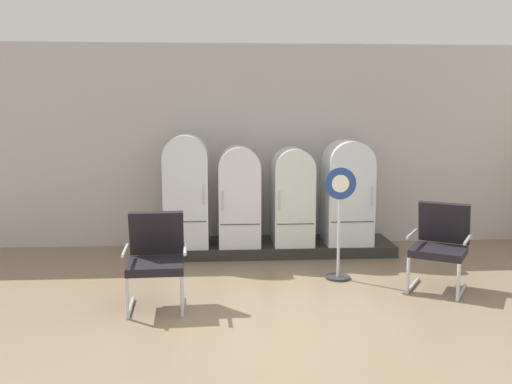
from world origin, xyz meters
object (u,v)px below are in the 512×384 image
refrigerator_1 (239,193)px  armchair_right (440,242)px  refrigerator_2 (293,193)px  refrigerator_3 (347,189)px  refrigerator_0 (186,187)px  armchair_left (156,255)px  sign_stand (339,229)px

refrigerator_1 → armchair_right: 2.96m
refrigerator_2 → refrigerator_3: (0.83, 0.01, 0.05)m
refrigerator_1 → refrigerator_3: size_ratio=0.95×
refrigerator_0 → armchair_left: 2.18m
refrigerator_2 → refrigerator_3: refrigerator_3 is taller
armchair_left → armchair_right: 3.39m
sign_stand → refrigerator_3: bearing=72.9°
refrigerator_3 → armchair_right: 1.96m
refrigerator_3 → armchair_left: 3.42m
armchair_left → sign_stand: size_ratio=0.72×
armchair_left → sign_stand: (2.22, 0.83, 0.08)m
refrigerator_1 → refrigerator_2: refrigerator_1 is taller
armchair_right → refrigerator_1: bearing=143.6°
refrigerator_1 → armchair_left: (-1.00, -2.12, -0.36)m
refrigerator_0 → refrigerator_3: bearing=0.6°
refrigerator_3 → sign_stand: bearing=-107.1°
refrigerator_3 → armchair_left: refrigerator_3 is taller
refrigerator_3 → refrigerator_1: bearing=-179.1°
refrigerator_0 → armchair_right: size_ratio=1.58×
refrigerator_0 → armchair_right: 3.62m
refrigerator_1 → armchair_left: bearing=-115.3°
armchair_right → refrigerator_3: bearing=112.8°
sign_stand → armchair_left: bearing=-159.5°
refrigerator_2 → armchair_right: refrigerator_2 is taller
refrigerator_1 → armchair_right: size_ratio=1.41×
refrigerator_0 → refrigerator_2: 1.58m
armchair_left → sign_stand: 2.38m
refrigerator_2 → sign_stand: size_ratio=1.00×
armchair_left → refrigerator_2: bearing=49.9°
armchair_right → armchair_left: bearing=-173.6°
refrigerator_0 → armchair_left: (-0.23, -2.12, -0.45)m
refrigerator_1 → refrigerator_2: bearing=0.8°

